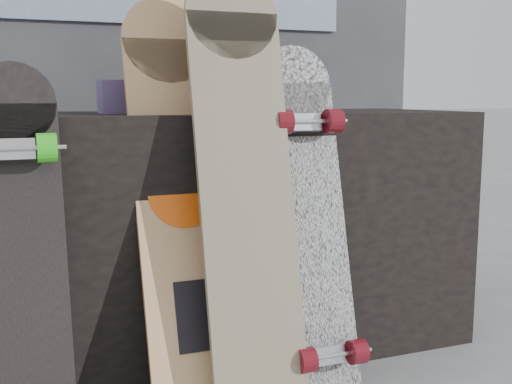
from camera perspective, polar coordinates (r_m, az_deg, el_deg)
name	(u,v)px	position (r m, az deg, el deg)	size (l,w,h in m)	color
vendor_table	(227,232)	(2.17, -2.61, -3.54)	(1.60, 0.60, 0.80)	black
booth	(163,39)	(2.94, -8.27, 13.35)	(2.40, 0.22, 2.20)	#333439
merch_box_purple	(129,97)	(2.02, -11.18, 8.30)	(0.18, 0.12, 0.10)	#4E3165
merch_box_small	(300,94)	(2.19, 3.94, 8.72)	(0.14, 0.14, 0.12)	#4E3165
merch_box_flat	(254,103)	(2.15, -0.21, 7.94)	(0.22, 0.10, 0.06)	#D1B78C
longboard_geisha	(182,186)	(1.80, -6.62, 0.51)	(0.27, 0.38, 1.14)	tan
longboard_celtic	(245,174)	(1.73, -1.00, 1.58)	(0.27, 0.30, 1.21)	#C8B588
longboard_cascadia	(310,213)	(1.86, 4.80, -1.89)	(0.23, 0.33, 1.00)	white
skateboard_dark	(21,255)	(1.62, -20.14, -5.25)	(0.21, 0.30, 0.94)	black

